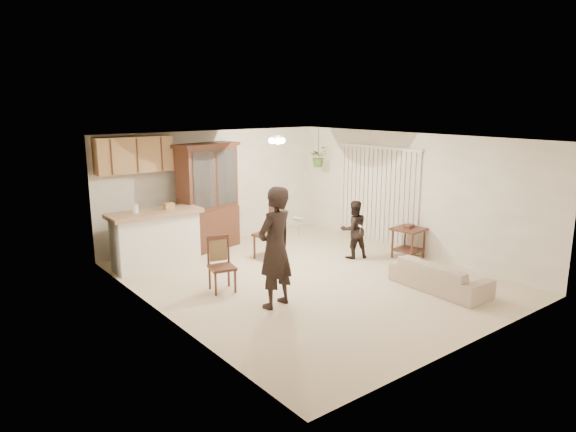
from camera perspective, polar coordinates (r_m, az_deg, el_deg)
floor at (r=9.30m, az=2.31°, el=-6.94°), size 6.50×6.50×0.00m
ceiling at (r=8.79m, az=2.46°, el=8.61°), size 5.50×6.50×0.02m
wall_back at (r=11.59m, az=-8.06°, el=3.23°), size 5.50×0.02×2.50m
wall_front at (r=6.89m, az=20.15°, el=-3.84°), size 5.50×0.02×2.50m
wall_left at (r=7.53m, az=-13.82°, el=-2.06°), size 0.02×6.50×2.50m
wall_right at (r=10.91m, az=13.49°, el=2.43°), size 0.02×6.50×2.50m
breakfast_bar at (r=10.15m, az=-14.45°, el=-2.71°), size 1.60×0.55×1.00m
bar_top at (r=10.03m, az=-14.62°, el=0.32°), size 1.75×0.70×0.08m
upper_cabinets at (r=10.51m, az=-16.76°, el=6.55°), size 1.50×0.34×0.70m
vertical_blinds at (r=11.48m, az=9.83°, el=2.32°), size 0.06×2.30×2.10m
ceiling_fixture at (r=9.86m, az=-1.21°, el=8.46°), size 0.36×0.36×0.20m
hanging_plant at (r=12.16m, az=3.40°, el=6.61°), size 0.43×0.37×0.48m
plant_cord at (r=12.13m, az=3.42°, el=8.14°), size 0.01×0.01×0.65m
sofa at (r=9.02m, az=16.53°, el=-5.66°), size 0.78×1.89×0.73m
adult at (r=7.81m, az=-1.43°, el=-3.83°), size 0.74×0.57×1.80m
child at (r=10.40m, az=7.32°, el=-1.06°), size 0.78×0.69×1.35m
china_hutch at (r=11.01m, az=-8.89°, el=2.03°), size 1.52×0.84×2.27m
side_table at (r=10.68m, az=13.22°, el=-2.87°), size 0.63×0.63×0.69m
chair_bar at (r=8.70m, az=-7.32°, el=-6.64°), size 0.49×0.49×0.92m
chair_hutch_left at (r=10.62m, az=-11.42°, el=-2.83°), size 0.74×0.74×1.18m
chair_hutch_right at (r=10.40m, az=-2.17°, el=-3.01°), size 0.61×0.61×1.12m
controller_adult at (r=7.41m, az=1.15°, el=-0.39°), size 0.09×0.17×0.05m
controller_child at (r=10.15m, az=8.03°, el=-1.12°), size 0.06×0.11×0.03m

